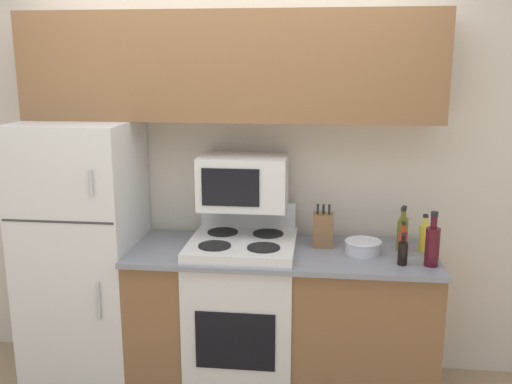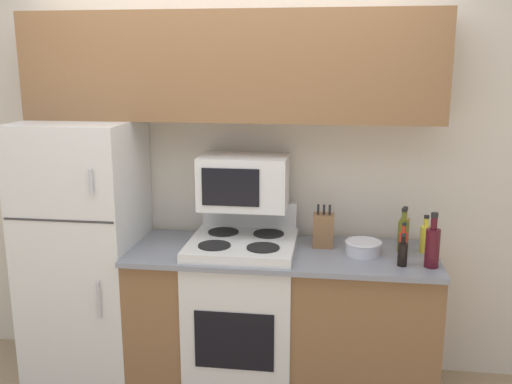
% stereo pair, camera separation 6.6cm
% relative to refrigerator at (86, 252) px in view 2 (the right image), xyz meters
% --- Properties ---
extents(wall_back, '(8.00, 0.05, 2.55)m').
position_rel_refrigerator_xyz_m(wall_back, '(0.88, 0.35, 0.47)').
color(wall_back, beige).
rests_on(wall_back, ground_plane).
extents(lower_cabinets, '(1.77, 0.64, 0.88)m').
position_rel_refrigerator_xyz_m(lower_cabinets, '(1.22, -0.01, -0.37)').
color(lower_cabinets, brown).
rests_on(lower_cabinets, ground_plane).
extents(refrigerator, '(0.66, 0.65, 1.62)m').
position_rel_refrigerator_xyz_m(refrigerator, '(0.00, 0.00, 0.00)').
color(refrigerator, silver).
rests_on(refrigerator, ground_plane).
extents(upper_cabinets, '(2.43, 0.33, 0.62)m').
position_rel_refrigerator_xyz_m(upper_cabinets, '(0.88, 0.16, 1.12)').
color(upper_cabinets, brown).
rests_on(upper_cabinets, refrigerator).
extents(stove, '(0.62, 0.62, 1.10)m').
position_rel_refrigerator_xyz_m(stove, '(0.98, -0.02, -0.32)').
color(stove, silver).
rests_on(stove, ground_plane).
extents(microwave, '(0.52, 0.34, 0.31)m').
position_rel_refrigerator_xyz_m(microwave, '(0.97, 0.10, 0.45)').
color(microwave, silver).
rests_on(microwave, stove).
extents(knife_block, '(0.12, 0.11, 0.26)m').
position_rel_refrigerator_xyz_m(knife_block, '(1.45, 0.09, 0.18)').
color(knife_block, brown).
rests_on(knife_block, lower_cabinets).
extents(bowl, '(0.21, 0.21, 0.08)m').
position_rel_refrigerator_xyz_m(bowl, '(1.68, -0.02, 0.12)').
color(bowl, silver).
rests_on(bowl, lower_cabinets).
extents(bottle_olive_oil, '(0.06, 0.06, 0.26)m').
position_rel_refrigerator_xyz_m(bottle_olive_oil, '(1.91, 0.06, 0.18)').
color(bottle_olive_oil, '#5B6619').
rests_on(bottle_olive_oil, lower_cabinets).
extents(bottle_wine_red, '(0.08, 0.08, 0.30)m').
position_rel_refrigerator_xyz_m(bottle_wine_red, '(2.03, -0.18, 0.19)').
color(bottle_wine_red, '#470F19').
rests_on(bottle_wine_red, lower_cabinets).
extents(bottle_cooking_spray, '(0.06, 0.06, 0.22)m').
position_rel_refrigerator_xyz_m(bottle_cooking_spray, '(2.03, 0.07, 0.16)').
color(bottle_cooking_spray, gold).
rests_on(bottle_cooking_spray, lower_cabinets).
extents(bottle_vinegar, '(0.06, 0.06, 0.24)m').
position_rel_refrigerator_xyz_m(bottle_vinegar, '(1.93, 0.17, 0.17)').
color(bottle_vinegar, olive).
rests_on(bottle_vinegar, lower_cabinets).
extents(bottle_hot_sauce, '(0.05, 0.05, 0.20)m').
position_rel_refrigerator_xyz_m(bottle_hot_sauce, '(1.90, -0.04, 0.15)').
color(bottle_hot_sauce, red).
rests_on(bottle_hot_sauce, lower_cabinets).
extents(bottle_soy_sauce, '(0.05, 0.05, 0.18)m').
position_rel_refrigerator_xyz_m(bottle_soy_sauce, '(1.88, -0.18, 0.15)').
color(bottle_soy_sauce, black).
rests_on(bottle_soy_sauce, lower_cabinets).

